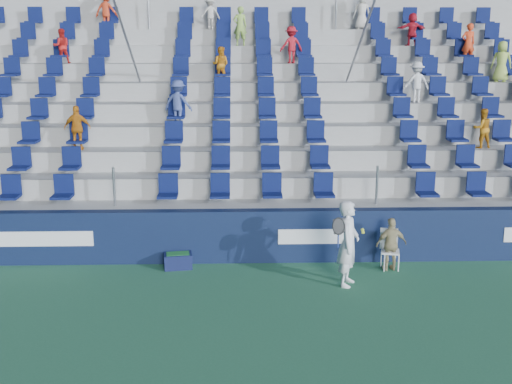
% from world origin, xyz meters
% --- Properties ---
extents(ground, '(70.00, 70.00, 0.00)m').
position_xyz_m(ground, '(0.00, 0.00, 0.00)').
color(ground, '#2D6A47').
rests_on(ground, ground).
extents(sponsor_wall, '(24.00, 0.32, 1.20)m').
position_xyz_m(sponsor_wall, '(0.00, 3.15, 0.60)').
color(sponsor_wall, '#0F1A3A').
rests_on(sponsor_wall, ground).
extents(grandstand, '(24.00, 8.17, 6.63)m').
position_xyz_m(grandstand, '(-0.00, 8.24, 2.14)').
color(grandstand, '#A5A5A0').
rests_on(grandstand, ground).
extents(tennis_player, '(0.71, 0.76, 1.77)m').
position_xyz_m(tennis_player, '(2.04, 1.67, 0.89)').
color(tennis_player, white).
rests_on(tennis_player, ground).
extents(line_judge_chair, '(0.46, 0.47, 0.88)m').
position_xyz_m(line_judge_chair, '(3.13, 2.64, 0.50)').
color(line_judge_chair, white).
rests_on(line_judge_chair, ground).
extents(line_judge, '(0.72, 0.38, 1.18)m').
position_xyz_m(line_judge, '(3.13, 2.50, 0.59)').
color(line_judge, tan).
rests_on(line_judge, ground).
extents(ball_bin, '(0.65, 0.48, 0.34)m').
position_xyz_m(ball_bin, '(-1.52, 2.75, 0.18)').
color(ball_bin, '#10163D').
rests_on(ball_bin, ground).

